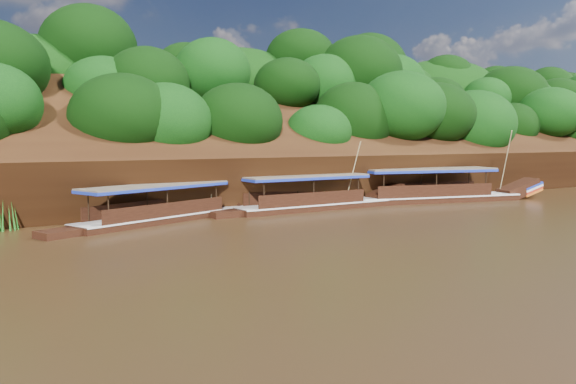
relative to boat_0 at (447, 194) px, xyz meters
name	(u,v)px	position (x,y,z in m)	size (l,w,h in m)	color
ground	(404,224)	(-11.22, -7.26, -0.60)	(160.00, 160.00, 0.00)	black
riverbank	(236,172)	(-11.23, 15.46, 1.28)	(120.00, 30.06, 19.40)	black
boat_0	(447,194)	(0.00, 0.00, 0.00)	(16.58, 5.70, 6.15)	black
boat_1	(323,201)	(-11.34, 1.04, -0.05)	(14.31, 2.79, 5.28)	black
boat_2	(177,211)	(-22.11, 1.26, -0.09)	(14.23, 7.03, 5.13)	black
reeds	(262,198)	(-15.47, 2.45, 0.28)	(50.63, 2.30, 2.02)	#1D6C1B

